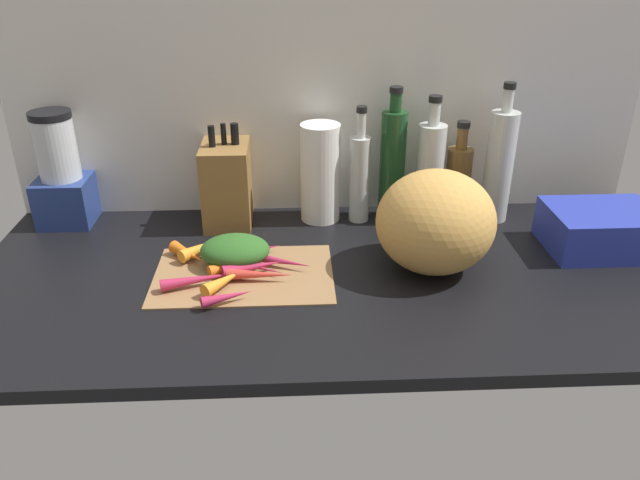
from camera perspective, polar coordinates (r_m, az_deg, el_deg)
ground_plane at (r=146.48cm, az=1.42°, el=-3.32°), size 170.00×80.00×3.00cm
wall_back at (r=170.42cm, az=0.60°, el=12.52°), size 170.00×3.00×60.00cm
cutting_board at (r=144.41cm, az=-7.05°, el=-3.14°), size 41.26×27.46×0.80cm
carrot_0 at (r=140.29cm, az=-5.57°, el=-3.19°), size 15.15×3.88×2.72cm
carrot_1 at (r=138.52cm, az=-8.81°, el=-3.72°), size 10.12×10.89×3.17cm
carrot_2 at (r=144.93cm, az=-6.51°, el=-2.35°), size 16.92×9.89×2.04cm
carrot_3 at (r=140.44cm, az=-11.03°, el=-3.57°), size 17.32×7.43×2.69cm
carrot_4 at (r=151.33cm, az=-6.06°, el=-0.95°), size 13.27×6.75×2.23cm
carrot_5 at (r=144.34cm, az=-8.19°, el=-2.41°), size 10.82×7.39×2.83cm
carrot_6 at (r=143.09cm, az=-6.20°, el=-2.48°), size 14.44×7.60×3.15cm
carrot_7 at (r=153.84cm, az=-10.49°, el=-0.57°), size 12.75×12.85×3.25cm
carrot_8 at (r=145.69cm, az=-3.75°, el=-1.95°), size 15.78×8.19×2.52cm
carrot_9 at (r=133.20cm, az=-8.56°, el=-5.21°), size 11.35×6.46×2.49cm
carrot_10 at (r=151.58cm, az=-12.09°, el=-1.20°), size 10.07×9.75×3.08cm
carrot_greens_pile at (r=146.78cm, az=-7.85°, el=-0.95°), size 16.36×12.58×6.92cm
winter_squash at (r=143.19cm, az=10.64°, el=1.57°), size 27.39×26.25×24.13cm
knife_block at (r=167.08cm, az=-8.57°, el=5.13°), size 12.32×17.22×27.49cm
blender_appliance at (r=178.60cm, az=-22.72°, el=5.44°), size 13.94×13.94×30.69cm
paper_towel_roll at (r=166.70cm, az=0.03°, el=6.19°), size 10.61×10.61×26.71cm
bottle_0 at (r=166.54cm, az=3.68°, el=5.91°), size 5.47×5.47×31.65cm
bottle_1 at (r=168.00cm, az=6.69°, el=7.03°), size 6.85×6.85×36.22cm
bottle_2 at (r=168.44cm, az=10.07°, el=6.30°), size 7.45×7.45×34.31cm
bottle_3 at (r=173.72cm, az=12.60°, el=5.47°), size 6.92×6.92×26.93cm
bottle_4 at (r=172.69cm, az=16.19°, el=6.67°), size 7.47×7.47×37.53cm
dish_rack at (r=168.54cm, az=24.47°, el=0.90°), size 26.37×20.19×10.41cm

